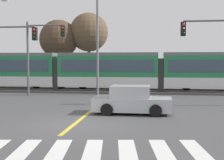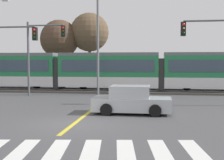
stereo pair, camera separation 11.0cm
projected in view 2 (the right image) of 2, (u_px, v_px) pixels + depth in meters
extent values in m
plane|color=#474749|center=(74.00, 124.00, 14.09)|extent=(200.00, 200.00, 0.00)
cube|color=#4C4742|center=(115.00, 91.00, 28.81)|extent=(120.00, 4.00, 0.18)
cube|color=#939399|center=(114.00, 90.00, 28.09)|extent=(120.00, 0.08, 0.10)
cube|color=#939399|center=(116.00, 89.00, 29.51)|extent=(120.00, 0.08, 0.10)
cube|color=silver|center=(12.00, 80.00, 30.14)|extent=(9.00, 2.60, 0.90)
cube|color=#237A47|center=(12.00, 66.00, 30.05)|extent=(9.00, 2.60, 1.90)
cube|color=#384756|center=(5.00, 66.00, 28.74)|extent=(8.28, 0.04, 1.04)
cube|color=slate|center=(12.00, 55.00, 29.99)|extent=(9.00, 2.39, 0.28)
cylinder|color=black|center=(37.00, 85.00, 29.83)|extent=(0.70, 0.20, 0.70)
cube|color=silver|center=(109.00, 81.00, 28.83)|extent=(9.00, 2.60, 0.90)
cube|color=#237A47|center=(109.00, 66.00, 28.75)|extent=(9.00, 2.60, 1.90)
cube|color=#384756|center=(107.00, 66.00, 27.44)|extent=(8.28, 0.04, 1.04)
cube|color=slate|center=(109.00, 54.00, 28.68)|extent=(9.00, 2.39, 0.28)
cylinder|color=black|center=(136.00, 86.00, 28.52)|extent=(0.70, 0.20, 0.70)
cylinder|color=black|center=(83.00, 86.00, 29.20)|extent=(0.70, 0.20, 0.70)
cube|color=silver|center=(215.00, 82.00, 27.53)|extent=(9.00, 2.60, 0.90)
cube|color=#237A47|center=(216.00, 66.00, 27.45)|extent=(9.00, 2.60, 1.90)
cube|color=#384756|center=(219.00, 66.00, 26.14)|extent=(8.28, 0.04, 1.04)
cube|color=slate|center=(216.00, 54.00, 27.38)|extent=(9.00, 2.39, 0.28)
cylinder|color=black|center=(187.00, 87.00, 27.90)|extent=(0.70, 0.20, 0.70)
cube|color=#2D2D2D|center=(60.00, 73.00, 29.44)|extent=(0.50, 2.34, 2.80)
cube|color=#2D2D2D|center=(161.00, 74.00, 28.14)|extent=(0.50, 2.34, 2.80)
cube|color=silver|center=(22.00, 151.00, 9.87)|extent=(0.92, 2.85, 0.01)
cube|color=silver|center=(56.00, 151.00, 9.86)|extent=(0.92, 2.85, 0.01)
cube|color=silver|center=(91.00, 151.00, 9.85)|extent=(0.92, 2.85, 0.01)
cube|color=silver|center=(126.00, 151.00, 9.84)|extent=(0.92, 2.85, 0.01)
cube|color=silver|center=(160.00, 151.00, 9.83)|extent=(0.92, 2.85, 0.01)
cube|color=silver|center=(195.00, 151.00, 9.82)|extent=(0.92, 2.85, 0.01)
cube|color=gold|center=(96.00, 107.00, 19.34)|extent=(0.20, 15.17, 0.01)
cube|color=#B7BABF|center=(132.00, 104.00, 16.85)|extent=(4.22, 1.75, 0.72)
cube|color=#B7BABF|center=(130.00, 92.00, 16.83)|extent=(2.12, 1.54, 0.64)
cube|color=#384756|center=(149.00, 92.00, 16.68)|extent=(0.12, 1.43, 0.52)
cube|color=#384756|center=(131.00, 90.00, 17.60)|extent=(1.79, 0.06, 0.48)
cylinder|color=black|center=(155.00, 106.00, 17.52)|extent=(0.64, 0.23, 0.64)
cylinder|color=black|center=(155.00, 111.00, 15.84)|extent=(0.64, 0.23, 0.64)
cylinder|color=black|center=(111.00, 105.00, 17.89)|extent=(0.64, 0.23, 0.64)
cylinder|color=black|center=(106.00, 110.00, 16.21)|extent=(0.64, 0.23, 0.64)
cylinder|color=#515459|center=(28.00, 59.00, 25.65)|extent=(0.18, 0.18, 6.06)
cylinder|color=#515459|center=(45.00, 25.00, 25.28)|extent=(3.00, 0.12, 0.12)
cube|color=black|center=(63.00, 31.00, 25.11)|extent=(0.32, 0.28, 0.90)
sphere|color=red|center=(63.00, 28.00, 24.94)|extent=(0.18, 0.18, 0.18)
sphere|color=#3A2706|center=(63.00, 31.00, 24.96)|extent=(0.18, 0.18, 0.18)
sphere|color=black|center=(63.00, 34.00, 24.97)|extent=(0.18, 0.18, 0.18)
cylinder|color=#515459|center=(216.00, 21.00, 19.71)|extent=(4.00, 0.12, 0.12)
cube|color=black|center=(183.00, 29.00, 20.02)|extent=(0.32, 0.28, 0.90)
sphere|color=red|center=(184.00, 24.00, 19.85)|extent=(0.18, 0.18, 0.18)
sphere|color=#3A2706|center=(183.00, 29.00, 19.87)|extent=(0.18, 0.18, 0.18)
sphere|color=black|center=(183.00, 33.00, 19.88)|extent=(0.18, 0.18, 0.18)
cylinder|color=#515459|center=(8.00, 27.00, 21.85)|extent=(4.00, 0.12, 0.12)
cube|color=black|center=(35.00, 34.00, 21.61)|extent=(0.32, 0.28, 0.90)
sphere|color=red|center=(34.00, 30.00, 21.45)|extent=(0.18, 0.18, 0.18)
sphere|color=#3A2706|center=(34.00, 34.00, 21.46)|extent=(0.18, 0.18, 0.18)
sphere|color=black|center=(34.00, 38.00, 21.48)|extent=(0.18, 0.18, 0.18)
cube|color=#B2B2B7|center=(6.00, 0.00, 26.97)|extent=(0.56, 0.28, 0.20)
cylinder|color=slate|center=(98.00, 36.00, 25.97)|extent=(0.20, 0.20, 9.92)
cylinder|color=brown|center=(60.00, 67.00, 34.86)|extent=(0.32, 0.32, 4.43)
sphere|color=#4C3828|center=(59.00, 39.00, 34.68)|extent=(4.29, 4.29, 4.29)
cylinder|color=brown|center=(90.00, 63.00, 34.96)|extent=(0.32, 0.32, 5.20)
sphere|color=brown|center=(90.00, 32.00, 34.75)|extent=(4.31, 4.31, 4.31)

